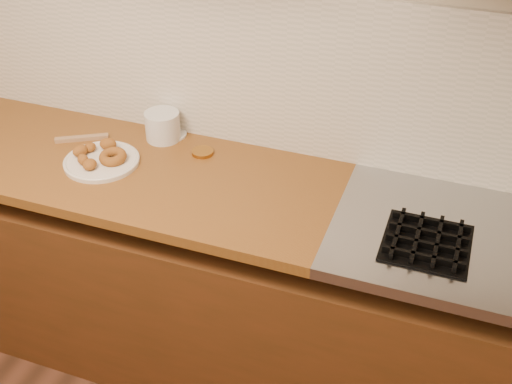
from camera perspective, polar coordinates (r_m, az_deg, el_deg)
wall_back at (r=2.29m, az=-2.62°, el=14.69°), size 4.00×0.02×2.70m
base_cabinet at (r=2.56m, az=-4.69°, el=-8.46°), size 3.60×0.60×0.77m
butcher_block at (r=2.56m, az=-18.66°, el=3.47°), size 2.30×0.62×0.04m
backsplash at (r=2.33m, az=-2.63°, el=11.13°), size 3.60×0.02×0.60m
donut_plate at (r=2.38m, az=-13.56°, el=2.66°), size 0.27×0.27×0.02m
ring_donut at (r=2.35m, az=-12.62°, el=3.10°), size 0.10×0.11×0.04m
fried_dough_chunks at (r=2.39m, az=-14.39°, el=3.43°), size 0.14×0.20×0.05m
plastic_tub at (r=2.47m, az=-8.30°, el=5.84°), size 0.16×0.16×0.11m
tub_lid at (r=2.51m, az=-7.69°, el=5.14°), size 0.13×0.13×0.01m
brass_jar_lid at (r=2.38m, az=-4.78°, el=3.54°), size 0.08×0.08×0.01m
wooden_utensil at (r=2.54m, az=-15.23°, el=4.64°), size 0.18×0.12×0.02m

